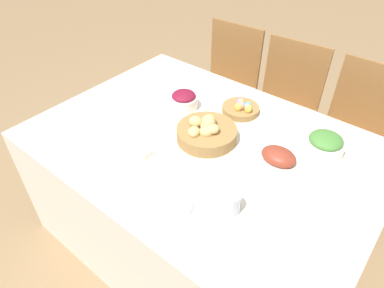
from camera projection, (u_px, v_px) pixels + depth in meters
The scene contains 16 objects.
ground_plane at pixel (201, 234), 2.14m from camera, with size 12.00×12.00×0.00m, color #937551.
dining_table at pixel (202, 194), 1.90m from camera, with size 1.65×1.18×0.75m.
chair_far_center at pixel (283, 105), 2.36m from camera, with size 0.45×0.45×0.91m.
chair_far_left at pixel (225, 83), 2.60m from camera, with size 0.44×0.44×0.91m.
chair_far_right at pixel (353, 132), 2.13m from camera, with size 0.43×0.43×0.91m.
bread_basket at pixel (206, 132), 1.64m from camera, with size 0.29×0.29×0.12m.
egg_basket at pixel (241, 108), 1.83m from camera, with size 0.20×0.20×0.08m.
ham_platter at pixel (278, 157), 1.53m from camera, with size 0.25×0.17×0.07m.
green_salad_bowl at pixel (325, 144), 1.57m from camera, with size 0.18×0.18×0.09m.
beet_salad_bowl at pixel (184, 100), 1.86m from camera, with size 0.15×0.15×0.09m.
dinner_plate at pixel (162, 202), 1.36m from camera, with size 0.25×0.25×0.01m.
fork at pixel (136, 185), 1.43m from camera, with size 0.01×0.20×0.00m.
knife at pixel (192, 221), 1.29m from camera, with size 0.01×0.20×0.00m.
spoon at pixel (198, 226), 1.27m from camera, with size 0.01×0.20×0.00m.
drinking_cup at pixel (230, 202), 1.30m from camera, with size 0.08×0.08×0.09m.
butter_dish at pixel (141, 152), 1.57m from camera, with size 0.10×0.06×0.03m.
Camera 1 is at (0.77, -1.03, 1.80)m, focal length 32.00 mm.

